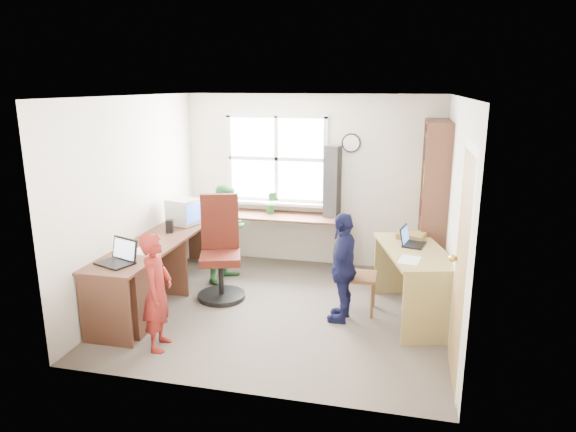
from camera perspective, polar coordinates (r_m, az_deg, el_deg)
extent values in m
cube|color=#4D453C|center=(6.03, -0.55, -10.39)|extent=(3.60, 3.40, 0.02)
cube|color=white|center=(5.48, -0.61, 13.27)|extent=(3.60, 3.40, 0.02)
cube|color=silver|center=(7.27, 2.61, 3.93)|extent=(3.60, 0.02, 2.40)
cube|color=silver|center=(4.06, -6.30, -4.65)|extent=(3.60, 0.02, 2.40)
cube|color=silver|center=(6.30, -16.80, 1.70)|extent=(0.02, 3.40, 2.40)
cube|color=silver|center=(5.51, 18.05, -0.18)|extent=(0.02, 3.40, 2.40)
cube|color=white|center=(7.30, -1.28, 6.38)|extent=(1.40, 0.01, 1.20)
cube|color=white|center=(7.30, -1.29, 6.37)|extent=(1.48, 0.04, 1.28)
cube|color=#A07C45|center=(4.56, 18.58, -5.83)|extent=(0.02, 0.82, 2.00)
sphere|color=gold|center=(4.87, 17.83, -4.50)|extent=(0.07, 0.07, 0.07)
cylinder|color=black|center=(7.08, 7.04, 8.06)|extent=(0.26, 0.03, 0.26)
cylinder|color=white|center=(7.06, 7.02, 8.05)|extent=(0.22, 0.01, 0.22)
cube|color=#522F21|center=(6.35, -13.62, -2.32)|extent=(0.60, 2.70, 0.03)
cube|color=#522F21|center=(7.14, 0.17, -0.06)|extent=(1.65, 0.56, 0.03)
cube|color=#522F21|center=(6.47, -13.42, -5.50)|extent=(0.56, 0.03, 0.72)
cube|color=#522F21|center=(5.41, -19.67, -10.00)|extent=(0.56, 0.03, 0.72)
cube|color=#522F21|center=(7.61, -9.05, -2.27)|extent=(0.56, 0.03, 0.72)
cube|color=#522F21|center=(7.12, 6.47, -3.35)|extent=(0.03, 0.52, 0.72)
cube|color=#522F21|center=(5.70, -17.67, -8.58)|extent=(0.54, 0.45, 0.72)
cube|color=#9A864D|center=(5.75, 13.93, -3.78)|extent=(0.97, 1.48, 0.03)
cube|color=#9A864D|center=(5.30, 15.67, -10.00)|extent=(0.57, 0.19, 0.75)
cube|color=#9A864D|center=(6.47, 12.11, -5.27)|extent=(0.57, 0.19, 0.75)
cube|color=#522F21|center=(6.19, 15.99, 0.10)|extent=(0.30, 0.02, 2.10)
cube|color=#522F21|center=(7.16, 15.65, 2.03)|extent=(0.30, 0.02, 2.10)
cube|color=#522F21|center=(6.53, 16.43, 10.05)|extent=(0.30, 1.00, 0.02)
cube|color=#522F21|center=(6.96, 15.25, -6.82)|extent=(0.30, 1.00, 0.02)
cube|color=#522F21|center=(6.84, 15.45, -4.01)|extent=(0.30, 1.00, 0.02)
cube|color=#522F21|center=(6.73, 15.66, -0.94)|extent=(0.30, 1.00, 0.02)
cube|color=#522F21|center=(6.65, 15.88, 2.23)|extent=(0.30, 1.00, 0.02)
cube|color=#522F21|center=(6.58, 16.11, 5.46)|extent=(0.30, 1.00, 0.02)
cube|color=#522F21|center=(6.54, 16.34, 8.75)|extent=(0.30, 1.00, 0.02)
cube|color=#A11717|center=(6.63, 15.41, -6.56)|extent=(0.25, 0.28, 0.27)
cube|color=navy|center=(6.92, 15.33, -5.57)|extent=(0.25, 0.30, 0.29)
cube|color=#1B732B|center=(7.21, 15.26, -4.71)|extent=(0.25, 0.26, 0.30)
cube|color=gold|center=(6.51, 15.63, -3.46)|extent=(0.25, 0.28, 0.30)
cube|color=#652E73|center=(6.81, 15.54, -2.58)|extent=(0.25, 0.30, 0.32)
cube|color=#CF6217|center=(7.10, 15.45, -2.02)|extent=(0.25, 0.26, 0.29)
cube|color=black|center=(6.40, 15.86, -0.14)|extent=(0.25, 0.28, 0.32)
cube|color=#B8B8AD|center=(6.72, 15.74, 0.38)|extent=(0.25, 0.30, 0.29)
cube|color=#A11717|center=(7.01, 15.66, 1.03)|extent=(0.25, 0.26, 0.30)
cube|color=navy|center=(6.32, 16.09, 3.04)|extent=(0.25, 0.28, 0.29)
cube|color=#1B732B|center=(6.64, 15.97, 3.64)|extent=(0.25, 0.30, 0.30)
cube|color=gold|center=(6.93, 15.87, 4.16)|extent=(0.25, 0.26, 0.32)
cube|color=#652E73|center=(6.26, 16.33, 6.53)|extent=(0.25, 0.28, 0.30)
cube|color=#CF6217|center=(6.58, 16.20, 6.97)|extent=(0.25, 0.30, 0.32)
cube|color=black|center=(6.88, 16.08, 7.13)|extent=(0.25, 0.26, 0.29)
cylinder|color=black|center=(6.35, -7.38, -8.78)|extent=(0.73, 0.73, 0.05)
cylinder|color=black|center=(6.26, -7.45, -6.78)|extent=(0.08, 0.08, 0.43)
cube|color=#41130C|center=(6.18, -7.52, -4.64)|extent=(0.60, 0.60, 0.09)
cube|color=#41130C|center=(6.28, -7.58, -0.59)|extent=(0.46, 0.22, 0.68)
cylinder|color=brown|center=(5.82, 6.05, -9.09)|extent=(0.03, 0.03, 0.41)
cylinder|color=brown|center=(5.80, 9.32, -9.30)|extent=(0.03, 0.03, 0.41)
cylinder|color=brown|center=(6.12, 6.41, -7.88)|extent=(0.03, 0.03, 0.41)
cylinder|color=brown|center=(6.10, 9.51, -8.07)|extent=(0.03, 0.03, 0.41)
cube|color=brown|center=(5.88, 7.89, -6.64)|extent=(0.39, 0.39, 0.04)
cube|color=brown|center=(5.81, 6.26, -4.35)|extent=(0.03, 0.37, 0.46)
cube|color=silver|center=(6.81, -11.52, -0.88)|extent=(0.30, 0.26, 0.02)
cube|color=silver|center=(6.76, -11.59, 0.49)|extent=(0.42, 0.39, 0.33)
cube|color=#3F72F2|center=(6.65, -10.44, 0.32)|extent=(0.08, 0.26, 0.24)
cube|color=black|center=(5.51, -18.68, -5.01)|extent=(0.42, 0.37, 0.02)
cube|color=black|center=(5.55, -17.68, -3.51)|extent=(0.35, 0.18, 0.23)
cube|color=white|center=(5.54, -17.76, -3.53)|extent=(0.31, 0.15, 0.19)
cube|color=black|center=(5.89, 13.86, -3.10)|extent=(0.28, 0.34, 0.02)
cube|color=black|center=(5.88, 12.83, -2.04)|extent=(0.12, 0.31, 0.20)
cube|color=#3F72F2|center=(5.88, 12.91, -2.05)|extent=(0.09, 0.27, 0.16)
cube|color=black|center=(6.46, -13.02, -1.12)|extent=(0.10, 0.10, 0.16)
cube|color=black|center=(6.99, -11.05, 0.18)|extent=(0.10, 0.10, 0.17)
cube|color=black|center=(7.00, 4.96, 3.82)|extent=(0.23, 0.22, 0.98)
cube|color=red|center=(6.16, 13.58, -2.09)|extent=(0.37, 0.37, 0.06)
cube|color=silver|center=(5.86, -15.86, -3.71)|extent=(0.22, 0.30, 0.00)
cube|color=silver|center=(5.39, 13.35, -4.77)|extent=(0.25, 0.32, 0.00)
imported|color=#2B6C34|center=(7.21, -1.86, 1.50)|extent=(0.18, 0.15, 0.32)
imported|color=maroon|center=(5.15, -14.33, -8.14)|extent=(0.35, 0.47, 1.17)
imported|color=#317C3E|center=(6.74, -6.68, -1.89)|extent=(0.65, 0.74, 1.28)
imported|color=#13163D|center=(5.59, 6.16, -5.69)|extent=(0.36, 0.74, 1.21)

